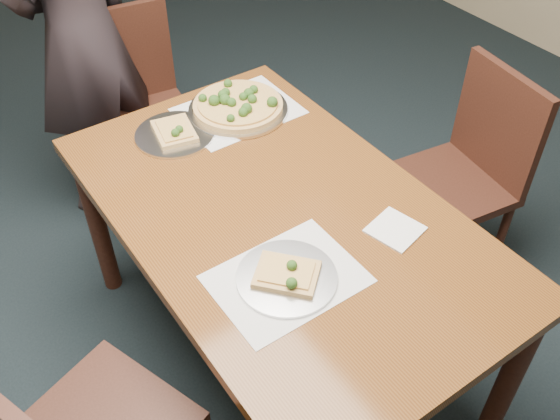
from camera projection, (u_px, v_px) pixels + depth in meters
ground at (248, 384)px, 2.32m from camera, size 8.00×8.00×0.00m
dining_table at (280, 231)px, 1.98m from camera, size 0.90×1.50×0.75m
chair_far at (139, 101)px, 2.79m from camera, size 0.47×0.47×0.91m
chair_right at (466, 168)px, 2.44m from camera, size 0.48×0.48×0.91m
diner at (81, 36)px, 2.53m from camera, size 0.73×0.61×1.70m
placemat_main at (238, 111)px, 2.31m from camera, size 0.42×0.32×0.00m
placemat_near at (287, 279)px, 1.71m from camera, size 0.40×0.30×0.00m
pizza_pan at (238, 106)px, 2.29m from camera, size 0.37×0.37×0.07m
slice_plate_near at (287, 276)px, 1.70m from camera, size 0.28×0.28×0.06m
slice_plate_far at (175, 133)px, 2.19m from camera, size 0.28×0.28×0.06m
napkin at (395, 229)px, 1.85m from camera, size 0.17×0.17×0.01m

